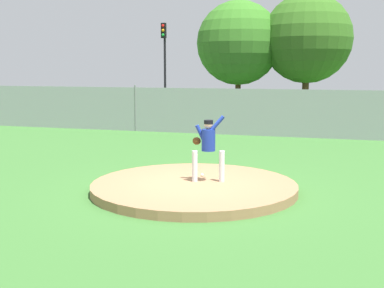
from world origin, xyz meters
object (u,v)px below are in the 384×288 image
(pitcher_youth, at_px, (208,144))
(baseball, at_px, (202,175))
(parked_car_slate, at_px, (321,110))
(traffic_light_near, at_px, (164,53))
(parked_car_teal, at_px, (207,108))

(pitcher_youth, height_order, baseball, pitcher_youth)
(baseball, distance_m, parked_car_slate, 13.49)
(pitcher_youth, height_order, traffic_light_near, traffic_light_near)
(pitcher_youth, height_order, parked_car_teal, pitcher_youth)
(pitcher_youth, relative_size, parked_car_teal, 0.36)
(baseball, bearing_deg, traffic_light_near, 112.70)
(parked_car_slate, bearing_deg, parked_car_teal, 174.91)
(baseball, xyz_separation_m, parked_car_teal, (-3.59, 13.81, 0.52))
(traffic_light_near, bearing_deg, parked_car_teal, -45.22)
(baseball, bearing_deg, pitcher_youth, -61.33)
(baseball, relative_size, traffic_light_near, 0.01)
(parked_car_teal, relative_size, traffic_light_near, 0.78)
(parked_car_teal, distance_m, traffic_light_near, 6.14)
(parked_car_slate, relative_size, traffic_light_near, 0.87)
(parked_car_slate, xyz_separation_m, traffic_light_near, (-9.60, 4.33, 2.93))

